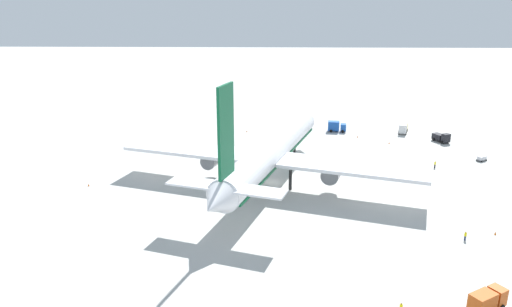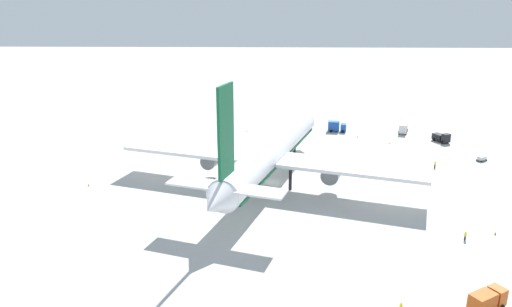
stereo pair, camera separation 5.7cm
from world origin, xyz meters
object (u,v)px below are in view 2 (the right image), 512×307
(service_truck_5, at_px, (403,128))
(traffic_cone_1, at_px, (495,233))
(traffic_cone_4, at_px, (358,137))
(service_truck_0, at_px, (487,300))
(ground_worker_0, at_px, (435,164))
(traffic_cone_3, at_px, (247,131))
(airliner, at_px, (270,153))
(service_truck_3, at_px, (336,126))
(service_truck_1, at_px, (442,137))
(baggage_cart_0, at_px, (482,158))
(traffic_cone_0, at_px, (389,143))
(traffic_cone_2, at_px, (89,185))
(ground_worker_1, at_px, (465,236))

(service_truck_5, height_order, traffic_cone_1, service_truck_5)
(traffic_cone_4, bearing_deg, service_truck_0, -178.10)
(ground_worker_0, relative_size, traffic_cone_3, 3.19)
(airliner, bearing_deg, traffic_cone_4, -34.10)
(traffic_cone_4, bearing_deg, service_truck_3, 41.13)
(service_truck_5, height_order, traffic_cone_4, service_truck_5)
(airliner, height_order, traffic_cone_1, airliner)
(service_truck_3, bearing_deg, traffic_cone_3, 92.87)
(service_truck_5, height_order, traffic_cone_3, service_truck_5)
(service_truck_1, bearing_deg, service_truck_3, 69.76)
(traffic_cone_4, bearing_deg, traffic_cone_1, -167.53)
(airliner, xyz_separation_m, ground_worker_0, (11.97, -40.24, -6.50))
(service_truck_1, relative_size, baggage_cart_0, 1.78)
(traffic_cone_0, height_order, traffic_cone_1, same)
(traffic_cone_0, bearing_deg, traffic_cone_2, 114.83)
(baggage_cart_0, relative_size, traffic_cone_4, 5.70)
(service_truck_1, bearing_deg, traffic_cone_1, 170.60)
(baggage_cart_0, height_order, traffic_cone_0, baggage_cart_0)
(baggage_cart_0, distance_m, traffic_cone_0, 24.62)
(service_truck_0, bearing_deg, ground_worker_1, -13.38)
(airliner, distance_m, service_truck_3, 49.68)
(airliner, distance_m, traffic_cone_2, 40.67)
(baggage_cart_0, xyz_separation_m, traffic_cone_0, (14.31, 20.03, -0.40))
(traffic_cone_2, relative_size, traffic_cone_3, 1.00)
(service_truck_5, bearing_deg, airliner, 137.12)
(baggage_cart_0, relative_size, traffic_cone_3, 5.70)
(traffic_cone_2, bearing_deg, traffic_cone_1, -104.68)
(traffic_cone_1, bearing_deg, airliner, 59.89)
(traffic_cone_3, bearing_deg, ground_worker_0, -123.70)
(traffic_cone_3, bearing_deg, service_truck_1, -99.29)
(traffic_cone_4, bearing_deg, traffic_cone_0, -129.78)
(service_truck_0, relative_size, service_truck_1, 1.05)
(service_truck_3, distance_m, service_truck_5, 20.28)
(ground_worker_0, xyz_separation_m, traffic_cone_4, (26.53, 14.18, -0.62))
(airliner, relative_size, service_truck_3, 11.50)
(baggage_cart_0, relative_size, traffic_cone_2, 5.70)
(traffic_cone_3, relative_size, traffic_cone_4, 1.00)
(service_truck_5, relative_size, traffic_cone_3, 11.69)
(service_truck_3, xyz_separation_m, ground_worker_0, (-32.93, -19.77, -0.80))
(ground_worker_1, distance_m, traffic_cone_3, 79.83)
(traffic_cone_1, bearing_deg, service_truck_5, -0.90)
(service_truck_0, relative_size, traffic_cone_3, 10.66)
(ground_worker_1, bearing_deg, service_truck_3, 10.56)
(service_truck_1, height_order, ground_worker_0, service_truck_1)
(airliner, xyz_separation_m, service_truck_5, (43.86, -40.73, -5.78))
(ground_worker_1, xyz_separation_m, traffic_cone_4, (63.71, 7.48, -0.54))
(ground_worker_0, distance_m, traffic_cone_0, 21.06)
(traffic_cone_2, distance_m, traffic_cone_4, 77.55)
(baggage_cart_0, relative_size, ground_worker_1, 1.95)
(service_truck_1, xyz_separation_m, service_truck_3, (10.57, 28.68, 0.30))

